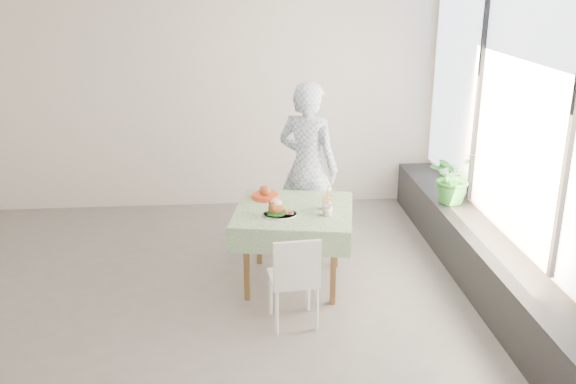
{
  "coord_description": "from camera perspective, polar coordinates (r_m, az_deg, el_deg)",
  "views": [
    {
      "loc": [
        0.56,
        -5.17,
        2.79
      ],
      "look_at": [
        1.02,
        0.31,
        0.89
      ],
      "focal_mm": 40.0,
      "sensor_mm": 36.0,
      "label": 1
    }
  ],
  "objects": [
    {
      "name": "chair_far",
      "position": [
        6.78,
        1.78,
        -2.99
      ],
      "size": [
        0.42,
        0.42,
        0.79
      ],
      "color": "white",
      "rests_on": "ground"
    },
    {
      "name": "second_dish",
      "position": [
        6.09,
        -2.03,
        -0.23
      ],
      "size": [
        0.26,
        0.26,
        0.12
      ],
      "color": "red",
      "rests_on": "cafe_table"
    },
    {
      "name": "wall_right",
      "position": [
        5.89,
        19.89,
        4.27
      ],
      "size": [
        0.02,
        5.0,
        2.8
      ],
      "primitive_type": "cube",
      "color": "silver",
      "rests_on": "ground"
    },
    {
      "name": "window_ledge",
      "position": [
        6.18,
        17.0,
        -6.08
      ],
      "size": [
        0.4,
        4.8,
        0.5
      ],
      "primitive_type": "cube",
      "color": "black",
      "rests_on": "ground"
    },
    {
      "name": "diner",
      "position": [
        6.53,
        1.77,
        2.16
      ],
      "size": [
        0.78,
        0.71,
        1.78
      ],
      "primitive_type": "imported",
      "rotation": [
        0.0,
        0.0,
        2.57
      ],
      "color": "#7E9CCA",
      "rests_on": "ground"
    },
    {
      "name": "juice_cup_orange",
      "position": [
        5.81,
        3.47,
        -0.95
      ],
      "size": [
        0.1,
        0.1,
        0.27
      ],
      "color": "white",
      "rests_on": "cafe_table"
    },
    {
      "name": "potted_plant",
      "position": [
        6.83,
        14.47,
        1.37
      ],
      "size": [
        0.67,
        0.66,
        0.57
      ],
      "primitive_type": "imported",
      "rotation": [
        0.0,
        0.0,
        0.65
      ],
      "color": "#2B7627",
      "rests_on": "window_ledge"
    },
    {
      "name": "wall_front",
      "position": [
        3.06,
        -14.97,
        -8.6
      ],
      "size": [
        6.0,
        0.02,
        2.8
      ],
      "primitive_type": "cube",
      "color": "silver",
      "rests_on": "ground"
    },
    {
      "name": "chair_near",
      "position": [
        5.36,
        0.48,
        -9.25
      ],
      "size": [
        0.41,
        0.41,
        0.81
      ],
      "color": "white",
      "rests_on": "ground"
    },
    {
      "name": "cafe_table",
      "position": [
        5.94,
        0.52,
        -4.04
      ],
      "size": [
        1.21,
        1.21,
        0.74
      ],
      "color": "brown",
      "rests_on": "ground"
    },
    {
      "name": "wall_back",
      "position": [
        7.82,
        -8.96,
        8.6
      ],
      "size": [
        6.0,
        0.02,
        2.8
      ],
      "primitive_type": "cube",
      "color": "silver",
      "rests_on": "ground"
    },
    {
      "name": "main_dish",
      "position": [
        5.65,
        -0.89,
        -1.62
      ],
      "size": [
        0.3,
        0.3,
        0.16
      ],
      "color": "white",
      "rests_on": "cafe_table"
    },
    {
      "name": "juice_cup_lemonade",
      "position": [
        5.67,
        3.52,
        -1.47
      ],
      "size": [
        0.09,
        0.09,
        0.27
      ],
      "color": "white",
      "rests_on": "cafe_table"
    },
    {
      "name": "window_pane",
      "position": [
        5.82,
        19.89,
        6.64
      ],
      "size": [
        0.01,
        4.8,
        2.18
      ],
      "primitive_type": "cube",
      "color": "#D1E0F9",
      "rests_on": "ground"
    },
    {
      "name": "floor",
      "position": [
        5.9,
        -9.82,
        -9.44
      ],
      "size": [
        6.0,
        6.0,
        0.0
      ],
      "primitive_type": "plane",
      "color": "#62605D",
      "rests_on": "ground"
    }
  ]
}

